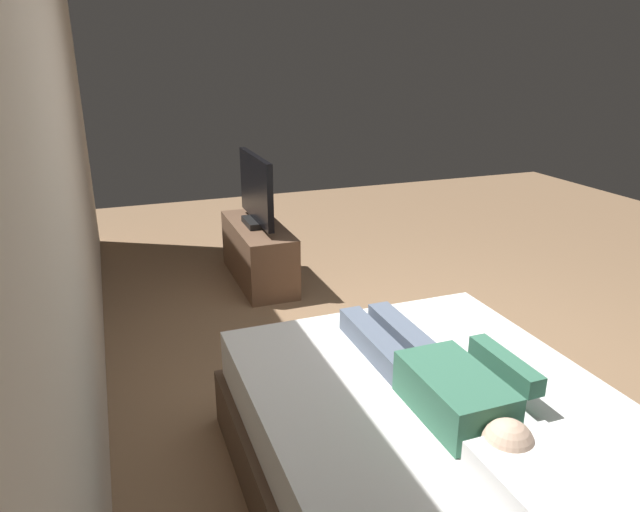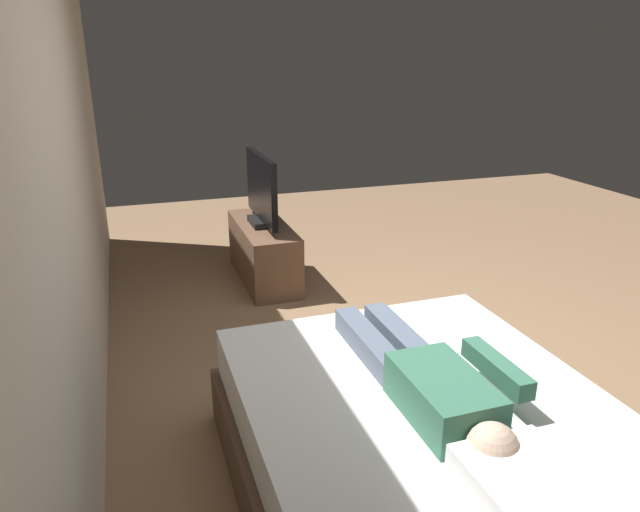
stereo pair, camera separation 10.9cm
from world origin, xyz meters
The scene contains 8 objects.
ground_plane centered at (0.00, 0.00, 0.00)m, with size 10.00×10.00×0.00m, color #8C6B4C.
back_wall centered at (0.40, 1.81, 1.40)m, with size 6.40×0.10×2.80m, color beige.
bed centered at (-0.88, 0.44, 0.26)m, with size 1.91×1.54×0.54m.
pillow centered at (-1.52, 0.44, 0.60)m, with size 0.48×0.34×0.12m, color white.
person centered at (-0.85, 0.43, 0.62)m, with size 1.26×0.46×0.18m.
remote centered at (-0.70, 0.03, 0.55)m, with size 0.15×0.04×0.02m, color black.
tv_stand centered at (1.96, 0.47, 0.25)m, with size 1.10×0.40×0.50m, color brown.
tv centered at (1.96, 0.47, 0.78)m, with size 0.88×0.20×0.59m.
Camera 1 is at (-2.61, 1.61, 1.89)m, focal length 32.47 mm.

